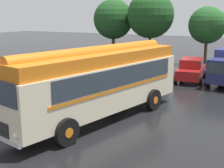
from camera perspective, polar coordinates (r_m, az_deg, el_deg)
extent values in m
plane|color=black|center=(14.96, -4.28, -6.54)|extent=(120.00, 120.00, 0.00)
cube|color=beige|center=(14.70, -2.75, -0.37)|extent=(4.56, 10.30, 2.10)
cube|color=orange|center=(14.46, -2.81, 4.77)|extent=(4.32, 10.06, 0.56)
cylinder|color=orange|center=(14.43, -2.82, 5.79)|extent=(2.59, 9.41, 0.60)
cube|color=#2D3842|center=(14.00, 1.86, 1.36)|extent=(1.73, 7.83, 0.84)
cube|color=#2D3842|center=(15.67, -5.42, 2.53)|extent=(1.73, 7.83, 0.84)
cube|color=orange|center=(14.04, 1.58, -0.86)|extent=(1.76, 8.02, 0.12)
cube|color=orange|center=(15.70, -5.63, 0.54)|extent=(1.76, 8.02, 0.12)
cube|color=black|center=(11.89, -19.59, -7.81)|extent=(0.89, 0.25, 0.56)
cube|color=silver|center=(12.00, -19.55, -9.31)|extent=(2.34, 0.60, 0.16)
sphere|color=white|center=(11.17, -17.25, -9.14)|extent=(0.22, 0.22, 0.22)
cylinder|color=black|center=(12.05, -8.29, -8.69)|extent=(0.51, 1.13, 1.10)
cylinder|color=orange|center=(12.05, -8.29, -8.69)|extent=(0.39, 0.44, 0.39)
cylinder|color=black|center=(14.00, -15.41, -5.95)|extent=(0.51, 1.13, 1.10)
cylinder|color=orange|center=(14.00, -15.41, -5.95)|extent=(0.39, 0.44, 0.39)
cylinder|color=black|center=(16.42, 7.57, -2.86)|extent=(0.51, 1.13, 1.10)
cylinder|color=orange|center=(16.42, 7.57, -2.86)|extent=(0.39, 0.44, 0.39)
cylinder|color=black|center=(17.90, 0.57, -1.44)|extent=(0.51, 1.13, 1.10)
cylinder|color=orange|center=(17.90, 0.57, -1.44)|extent=(0.39, 0.44, 0.39)
cube|color=black|center=(25.35, 8.29, 2.89)|extent=(2.04, 4.33, 0.70)
cube|color=black|center=(25.39, 8.43, 4.43)|extent=(1.67, 2.30, 0.64)
cube|color=#2D3842|center=(25.20, 10.10, 4.31)|extent=(0.18, 1.93, 0.50)
cube|color=#2D3842|center=(25.59, 6.79, 4.54)|extent=(0.18, 1.93, 0.50)
cylinder|color=black|center=(23.95, 9.48, 1.43)|extent=(0.25, 0.65, 0.64)
cylinder|color=black|center=(24.42, 5.47, 1.76)|extent=(0.25, 0.65, 0.64)
cylinder|color=black|center=(26.45, 10.85, 2.43)|extent=(0.25, 0.65, 0.64)
cylinder|color=black|center=(26.87, 7.19, 2.72)|extent=(0.25, 0.65, 0.64)
cube|color=maroon|center=(24.19, 14.23, 2.16)|extent=(2.15, 4.36, 0.70)
cube|color=maroon|center=(24.23, 14.37, 3.78)|extent=(1.72, 2.33, 0.64)
cube|color=#2D3842|center=(24.14, 16.15, 3.65)|extent=(0.23, 1.92, 0.50)
cube|color=#2D3842|center=(24.33, 12.60, 3.91)|extent=(0.23, 1.92, 0.50)
cylinder|color=black|center=(22.88, 15.92, 0.59)|extent=(0.27, 0.66, 0.64)
cylinder|color=black|center=(23.12, 11.59, 0.94)|extent=(0.27, 0.66, 0.64)
cylinder|color=black|center=(25.43, 16.56, 1.72)|extent=(0.27, 0.66, 0.64)
cylinder|color=black|center=(25.64, 12.65, 2.03)|extent=(0.27, 0.66, 0.64)
cube|color=navy|center=(21.97, 19.83, 2.18)|extent=(2.06, 1.92, 1.60)
cube|color=#2D3842|center=(21.08, 19.30, 2.57)|extent=(1.69, 0.20, 0.72)
cylinder|color=black|center=(22.44, 17.15, 0.49)|extent=(0.32, 0.82, 0.80)
cylinder|color=black|center=(25.82, 19.46, 1.86)|extent=(0.32, 0.82, 0.80)
cylinder|color=#4C3823|center=(34.33, 0.24, 6.77)|extent=(0.35, 0.35, 2.79)
sphere|color=#1E4C1E|center=(34.15, 0.24, 11.77)|extent=(4.25, 4.25, 4.25)
sphere|color=#1E4C1E|center=(33.91, 0.03, 11.88)|extent=(2.70, 2.70, 2.70)
cylinder|color=#4C3823|center=(32.30, 6.90, 6.58)|extent=(0.27, 0.27, 3.10)
sphere|color=#1E4C1E|center=(32.13, 7.05, 12.45)|extent=(4.68, 4.68, 4.68)
sphere|color=#1E4C1E|center=(32.02, 7.76, 11.99)|extent=(2.73, 2.73, 2.73)
cylinder|color=#4C3823|center=(31.97, 16.72, 5.59)|extent=(0.29, 0.29, 2.55)
sphere|color=#235623|center=(31.78, 17.02, 10.25)|extent=(3.56, 3.56, 3.56)
sphere|color=#235623|center=(31.40, 17.92, 10.38)|extent=(2.84, 2.84, 2.84)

